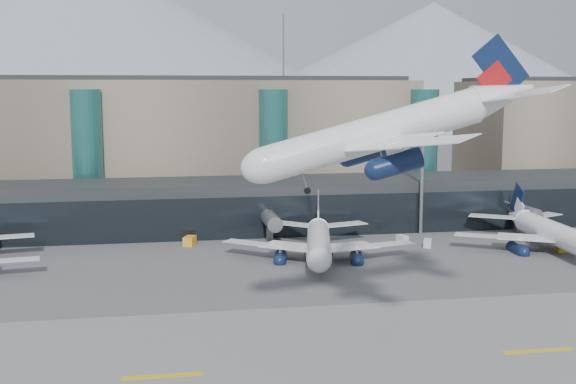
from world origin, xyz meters
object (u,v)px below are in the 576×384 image
(lightmast_mid, at_px, (422,160))
(veh_d, at_px, (428,243))
(jet_parked_right, at_px, (546,224))
(hero_jet, at_px, (401,120))
(veh_b, at_px, (190,241))
(veh_e, at_px, (566,247))
(jet_parked_mid, at_px, (319,233))
(veh_g, at_px, (402,239))

(lightmast_mid, bearing_deg, veh_d, -104.27)
(lightmast_mid, xyz_separation_m, jet_parked_right, (17.57, -15.57, -10.11))
(hero_jet, distance_m, jet_parked_right, 64.52)
(lightmast_mid, xyz_separation_m, veh_b, (-44.87, -2.78, -13.59))
(veh_b, bearing_deg, veh_e, -84.24)
(lightmast_mid, relative_size, veh_e, 8.31)
(jet_parked_mid, distance_m, veh_g, 20.13)
(jet_parked_mid, height_order, jet_parked_right, jet_parked_right)
(hero_jet, relative_size, jet_parked_right, 0.95)
(lightmast_mid, height_order, veh_b, lightmast_mid)
(veh_d, bearing_deg, veh_g, 59.07)
(veh_e, bearing_deg, jet_parked_mid, -177.52)
(jet_parked_mid, relative_size, veh_d, 13.72)
(veh_e, bearing_deg, lightmast_mid, 142.38)
(veh_d, bearing_deg, jet_parked_right, -75.86)
(jet_parked_mid, xyz_separation_m, veh_g, (17.77, 8.78, -3.47))
(hero_jet, xyz_separation_m, veh_e, (44.28, 40.21, -23.98))
(lightmast_mid, distance_m, jet_parked_right, 25.56)
(hero_jet, bearing_deg, veh_b, 111.66)
(veh_e, bearing_deg, jet_parked_right, 122.73)
(lightmast_mid, height_order, veh_e, lightmast_mid)
(jet_parked_right, bearing_deg, hero_jet, 139.51)
(lightmast_mid, xyz_separation_m, hero_jet, (-24.92, -59.56, 10.43))
(jet_parked_right, distance_m, veh_e, 5.41)
(jet_parked_mid, height_order, veh_g, jet_parked_mid)
(veh_g, bearing_deg, jet_parked_mid, -85.62)
(hero_jet, distance_m, veh_d, 58.04)
(veh_e, bearing_deg, veh_b, 172.89)
(veh_g, bearing_deg, veh_e, 42.00)
(hero_jet, bearing_deg, jet_parked_right, 48.30)
(jet_parked_right, xyz_separation_m, veh_d, (-20.51, 4.00, -3.60))
(hero_jet, height_order, veh_b, hero_jet)
(jet_parked_mid, bearing_deg, veh_b, 70.57)
(lightmast_mid, height_order, hero_jet, hero_jet)
(veh_d, xyz_separation_m, veh_g, (-3.15, 4.69, -0.06))
(jet_parked_mid, bearing_deg, jet_parked_right, -77.79)
(jet_parked_mid, xyz_separation_m, jet_parked_right, (41.44, 0.09, 0.19))
(veh_b, height_order, veh_d, veh_b)
(veh_e, relative_size, veh_g, 1.39)
(veh_g, bearing_deg, lightmast_mid, 116.56)
(veh_b, distance_m, veh_d, 42.83)
(veh_b, xyz_separation_m, veh_e, (64.23, -16.56, 0.05))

